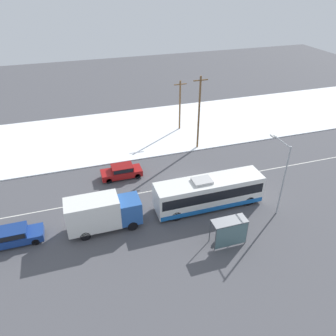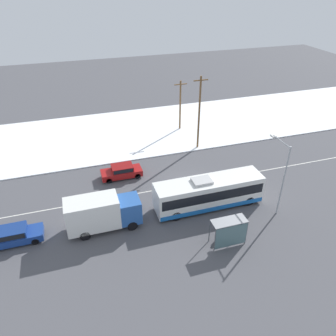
# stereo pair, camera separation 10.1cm
# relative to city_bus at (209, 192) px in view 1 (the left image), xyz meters

# --- Properties ---
(ground_plane) EXTENTS (120.00, 120.00, 0.00)m
(ground_plane) POSITION_rel_city_bus_xyz_m (-0.57, 4.05, -1.57)
(ground_plane) COLOR #4C4C51
(snow_lot) EXTENTS (80.00, 15.98, 0.12)m
(snow_lot) POSITION_rel_city_bus_xyz_m (-0.57, 18.85, -1.51)
(snow_lot) COLOR white
(snow_lot) RESTS_ON ground_plane
(lane_marking_center) EXTENTS (60.00, 0.12, 0.00)m
(lane_marking_center) POSITION_rel_city_bus_xyz_m (-0.57, 4.05, -1.57)
(lane_marking_center) COLOR silver
(lane_marking_center) RESTS_ON ground_plane
(city_bus) EXTENTS (10.59, 2.57, 3.21)m
(city_bus) POSITION_rel_city_bus_xyz_m (0.00, 0.00, 0.00)
(city_bus) COLOR white
(city_bus) RESTS_ON ground_plane
(box_truck) EXTENTS (6.48, 2.30, 3.28)m
(box_truck) POSITION_rel_city_bus_xyz_m (-10.28, -0.19, 0.22)
(box_truck) COLOR silver
(box_truck) RESTS_ON ground_plane
(sedan_car) EXTENTS (4.48, 1.80, 1.48)m
(sedan_car) POSITION_rel_city_bus_xyz_m (-7.10, 7.63, -0.76)
(sedan_car) COLOR maroon
(sedan_car) RESTS_ON ground_plane
(parked_car_near_truck) EXTENTS (4.71, 1.80, 1.48)m
(parked_car_near_truck) POSITION_rel_city_bus_xyz_m (-17.77, 0.29, -0.76)
(parked_car_near_truck) COLOR navy
(parked_car_near_truck) RESTS_ON ground_plane
(pedestrian_at_stop) EXTENTS (0.65, 0.29, 1.80)m
(pedestrian_at_stop) POSITION_rel_city_bus_xyz_m (0.06, -3.99, -0.46)
(pedestrian_at_stop) COLOR #23232D
(pedestrian_at_stop) RESTS_ON ground_plane
(bus_shelter) EXTENTS (2.95, 1.20, 2.40)m
(bus_shelter) POSITION_rel_city_bus_xyz_m (-0.47, -5.44, 0.11)
(bus_shelter) COLOR gray
(bus_shelter) RESTS_ON ground_plane
(streetlamp) EXTENTS (0.36, 2.96, 7.20)m
(streetlamp) POSITION_rel_city_bus_xyz_m (5.82, -2.45, 3.04)
(streetlamp) COLOR #9EA3A8
(streetlamp) RESTS_ON ground_plane
(utility_pole_roadside) EXTENTS (1.80, 0.24, 9.39)m
(utility_pole_roadside) POSITION_rel_city_bus_xyz_m (3.55, 11.60, 3.32)
(utility_pole_roadside) COLOR brown
(utility_pole_roadside) RESTS_ON ground_plane
(utility_pole_snowlot) EXTENTS (1.80, 0.24, 7.12)m
(utility_pole_snowlot) POSITION_rel_city_bus_xyz_m (3.23, 17.70, 2.18)
(utility_pole_snowlot) COLOR brown
(utility_pole_snowlot) RESTS_ON ground_plane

